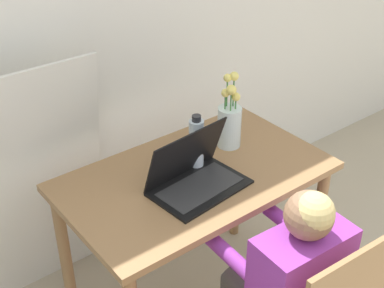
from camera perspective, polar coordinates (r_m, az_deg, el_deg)
The scene contains 7 objects.
wall_back at distance 2.36m, azimuth -14.09°, elevation 12.58°, with size 6.40×0.05×2.50m.
dining_table at distance 2.23m, azimuth 0.33°, elevation -5.51°, with size 1.08×0.64×0.75m.
person_seated at distance 1.95m, azimuth 10.29°, elevation -13.25°, with size 0.37×0.44×1.00m.
laptop at distance 2.06m, azimuth 0.21°, elevation -3.22°, with size 0.39×0.27×0.23m.
flower_vase at distance 2.29m, azimuth 4.02°, elevation 2.36°, with size 0.10×0.10×0.34m.
water_bottle at distance 2.14m, azimuth 0.47°, elevation 0.08°, with size 0.06×0.06×0.24m.
cardboard_panel at distance 2.43m, azimuth -18.24°, elevation -5.33°, with size 0.81×0.18×1.17m.
Camera 1 is at (-0.89, 0.16, 1.98)m, focal length 50.00 mm.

